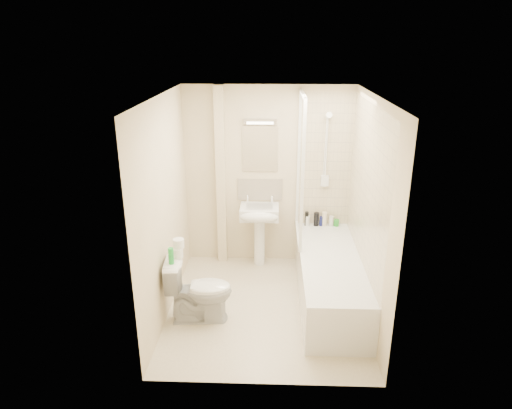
{
  "coord_description": "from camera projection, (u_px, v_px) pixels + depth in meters",
  "views": [
    {
      "loc": [
        0.06,
        -4.56,
        2.95
      ],
      "look_at": [
        -0.12,
        0.2,
        1.2
      ],
      "focal_mm": 32.0,
      "sensor_mm": 36.0,
      "label": 1
    }
  ],
  "objects": [
    {
      "name": "wall_back",
      "position": [
        268.0,
        177.0,
        6.05
      ],
      "size": [
        2.2,
        0.02,
        2.4
      ],
      "primitive_type": "cube",
      "color": "beige",
      "rests_on": "ground"
    },
    {
      "name": "bathtub",
      "position": [
        330.0,
        278.0,
        5.36
      ],
      "size": [
        0.7,
        2.1,
        0.55
      ],
      "color": "white",
      "rests_on": "ground"
    },
    {
      "name": "strip_light",
      "position": [
        260.0,
        121.0,
        5.76
      ],
      "size": [
        0.42,
        0.07,
        0.07
      ],
      "primitive_type": "cube",
      "color": "silver",
      "rests_on": "wall_back"
    },
    {
      "name": "wall_right",
      "position": [
        370.0,
        212.0,
        4.84
      ],
      "size": [
        0.02,
        2.5,
        2.4
      ],
      "primitive_type": "cube",
      "color": "beige",
      "rests_on": "ground"
    },
    {
      "name": "shower_fixture",
      "position": [
        326.0,
        153.0,
        5.85
      ],
      "size": [
        0.1,
        0.16,
        0.99
      ],
      "color": "white",
      "rests_on": "wall_back"
    },
    {
      "name": "bottle_green",
      "position": [
        336.0,
        223.0,
        6.14
      ],
      "size": [
        0.07,
        0.07,
        0.09
      ],
      "primitive_type": "cylinder",
      "color": "green",
      "rests_on": "bathtub"
    },
    {
      "name": "bottle_cream",
      "position": [
        324.0,
        219.0,
        6.13
      ],
      "size": [
        0.06,
        0.06,
        0.19
      ],
      "primitive_type": "cylinder",
      "color": "beige",
      "rests_on": "bathtub"
    },
    {
      "name": "tile_back",
      "position": [
        325.0,
        161.0,
        5.94
      ],
      "size": [
        0.7,
        0.01,
        1.75
      ],
      "primitive_type": "cube",
      "color": "beige",
      "rests_on": "wall_back"
    },
    {
      "name": "toilet_roll_lower",
      "position": [
        178.0,
        253.0,
        4.89
      ],
      "size": [
        0.11,
        0.11,
        0.11
      ],
      "primitive_type": "cylinder",
      "color": "white",
      "rests_on": "toilet"
    },
    {
      "name": "splashback",
      "position": [
        260.0,
        189.0,
        6.1
      ],
      "size": [
        0.6,
        0.02,
        0.3
      ],
      "primitive_type": "cube",
      "color": "beige",
      "rests_on": "wall_back"
    },
    {
      "name": "bottle_white_b",
      "position": [
        331.0,
        221.0,
        6.14
      ],
      "size": [
        0.06,
        0.06,
        0.14
      ],
      "primitive_type": "cylinder",
      "color": "silver",
      "rests_on": "bathtub"
    },
    {
      "name": "bottle_black_a",
      "position": [
        307.0,
        219.0,
        6.14
      ],
      "size": [
        0.05,
        0.05,
        0.2
      ],
      "primitive_type": "cylinder",
      "color": "black",
      "rests_on": "bathtub"
    },
    {
      "name": "tile_right",
      "position": [
        367.0,
        186.0,
        4.95
      ],
      "size": [
        0.01,
        2.1,
        1.75
      ],
      "primitive_type": "cube",
      "color": "beige",
      "rests_on": "wall_right"
    },
    {
      "name": "ceiling",
      "position": [
        267.0,
        97.0,
        4.46
      ],
      "size": [
        2.2,
        2.5,
        0.02
      ],
      "primitive_type": "cube",
      "color": "white",
      "rests_on": "wall_back"
    },
    {
      "name": "pedestal_sink",
      "position": [
        259.0,
        220.0,
        6.01
      ],
      "size": [
        0.5,
        0.47,
        0.97
      ],
      "color": "white",
      "rests_on": "ground"
    },
    {
      "name": "mirror",
      "position": [
        260.0,
        149.0,
        5.91
      ],
      "size": [
        0.46,
        0.01,
        0.6
      ],
      "primitive_type": "cube",
      "color": "white",
      "rests_on": "wall_back"
    },
    {
      "name": "floor",
      "position": [
        265.0,
        307.0,
        5.29
      ],
      "size": [
        2.5,
        2.5,
        0.0
      ],
      "primitive_type": "plane",
      "color": "beige",
      "rests_on": "ground"
    },
    {
      "name": "pipe_boxing",
      "position": [
        221.0,
        178.0,
        6.02
      ],
      "size": [
        0.12,
        0.12,
        2.4
      ],
      "primitive_type": "cube",
      "color": "beige",
      "rests_on": "ground"
    },
    {
      "name": "bottle_blue",
      "position": [
        321.0,
        221.0,
        6.14
      ],
      "size": [
        0.05,
        0.05,
        0.13
      ],
      "primitive_type": "cylinder",
      "color": "navy",
      "rests_on": "bathtub"
    },
    {
      "name": "wall_left",
      "position": [
        164.0,
        209.0,
        4.92
      ],
      "size": [
        0.02,
        2.5,
        2.4
      ],
      "primitive_type": "cube",
      "color": "beige",
      "rests_on": "ground"
    },
    {
      "name": "bottle_white_a",
      "position": [
        307.0,
        221.0,
        6.15
      ],
      "size": [
        0.06,
        0.06,
        0.14
      ],
      "primitive_type": "cylinder",
      "color": "white",
      "rests_on": "bathtub"
    },
    {
      "name": "toilet_roll_upper",
      "position": [
        178.0,
        243.0,
        4.87
      ],
      "size": [
        0.12,
        0.12,
        0.1
      ],
      "primitive_type": "cylinder",
      "color": "white",
      "rests_on": "toilet_roll_lower"
    },
    {
      "name": "green_bottle",
      "position": [
        171.0,
        256.0,
        4.74
      ],
      "size": [
        0.06,
        0.06,
        0.18
      ],
      "primitive_type": "cylinder",
      "color": "green",
      "rests_on": "toilet"
    },
    {
      "name": "shower_screen",
      "position": [
        300.0,
        168.0,
        5.53
      ],
      "size": [
        0.04,
        0.92,
        1.8
      ],
      "color": "white",
      "rests_on": "bathtub"
    },
    {
      "name": "toilet",
      "position": [
        199.0,
        290.0,
        4.96
      ],
      "size": [
        0.51,
        0.77,
        0.72
      ],
      "primitive_type": "imported",
      "rotation": [
        0.0,
        0.0,
        1.65
      ],
      "color": "white",
      "rests_on": "ground"
    },
    {
      "name": "bottle_black_b",
      "position": [
        316.0,
        219.0,
        6.14
      ],
      "size": [
        0.07,
        0.07,
        0.19
      ],
      "primitive_type": "cylinder",
      "color": "black",
      "rests_on": "bathtub"
    }
  ]
}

